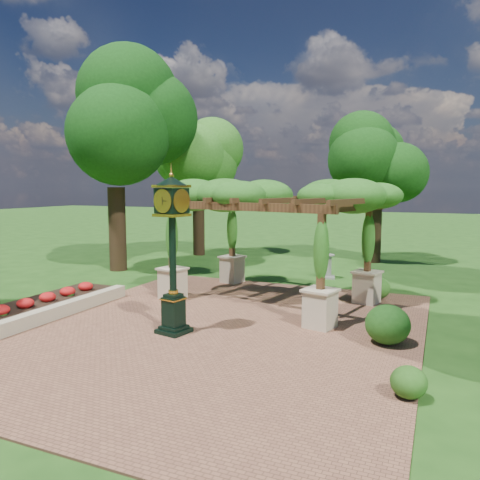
% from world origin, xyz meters
% --- Properties ---
extents(ground, '(120.00, 120.00, 0.00)m').
position_xyz_m(ground, '(0.00, 0.00, 0.00)').
color(ground, '#1E4714').
rests_on(ground, ground).
extents(brick_plaza, '(10.00, 12.00, 0.04)m').
position_xyz_m(brick_plaza, '(0.00, 1.00, 0.02)').
color(brick_plaza, brown).
rests_on(brick_plaza, ground).
extents(border_wall, '(0.35, 5.00, 0.40)m').
position_xyz_m(border_wall, '(-4.60, 0.50, 0.20)').
color(border_wall, '#C6B793').
rests_on(border_wall, ground).
extents(flower_bed, '(1.50, 5.00, 0.36)m').
position_xyz_m(flower_bed, '(-5.50, 0.50, 0.18)').
color(flower_bed, red).
rests_on(flower_bed, ground).
extents(pedestal_clock, '(0.93, 0.93, 4.00)m').
position_xyz_m(pedestal_clock, '(-0.86, 0.27, 2.40)').
color(pedestal_clock, black).
rests_on(pedestal_clock, brick_plaza).
extents(pergola, '(6.95, 5.20, 3.92)m').
position_xyz_m(pergola, '(0.17, 4.37, 3.22)').
color(pergola, beige).
rests_on(pergola, brick_plaza).
extents(sundial, '(0.65, 0.65, 0.98)m').
position_xyz_m(sundial, '(1.09, 8.93, 0.43)').
color(sundial, gray).
rests_on(sundial, ground).
extents(shrub_front, '(0.64, 0.64, 0.57)m').
position_xyz_m(shrub_front, '(4.83, -1.26, 0.32)').
color(shrub_front, '#255117').
rests_on(shrub_front, brick_plaza).
extents(shrub_mid, '(1.28, 1.28, 0.93)m').
position_xyz_m(shrub_mid, '(4.18, 1.53, 0.51)').
color(shrub_mid, '#1E4E16').
rests_on(shrub_mid, brick_plaza).
extents(shrub_back, '(1.05, 1.05, 0.71)m').
position_xyz_m(shrub_back, '(3.40, 6.03, 0.40)').
color(shrub_back, '#2C621C').
rests_on(shrub_back, brick_plaza).
extents(tree_west_near, '(4.84, 4.84, 9.46)m').
position_xyz_m(tree_west_near, '(-7.88, 7.08, 6.50)').
color(tree_west_near, '#382416').
rests_on(tree_west_near, ground).
extents(tree_west_far, '(3.35, 3.35, 7.29)m').
position_xyz_m(tree_west_far, '(-6.82, 12.63, 4.98)').
color(tree_west_far, black).
rests_on(tree_west_far, ground).
extents(tree_north, '(3.50, 3.50, 7.03)m').
position_xyz_m(tree_north, '(2.24, 13.85, 4.80)').
color(tree_north, black).
rests_on(tree_north, ground).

